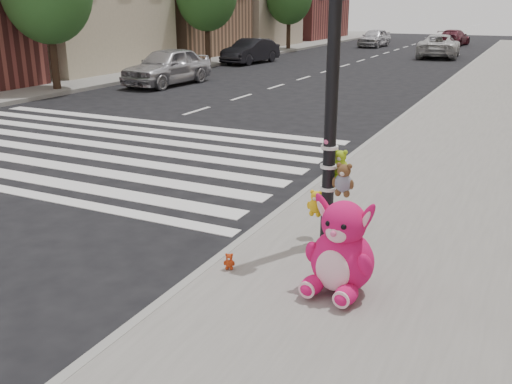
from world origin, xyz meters
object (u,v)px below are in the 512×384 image
Objects in this scene: signal_pole at (333,121)px; red_teddy at (229,261)px; car_dark_far at (251,51)px; car_silver_far at (167,66)px; car_white_near at (439,46)px; pink_bunny at (341,253)px.

signal_pole is 2.16m from red_teddy.
car_dark_far is at bearing 95.43° from red_teddy.
signal_pole is 17.04m from car_silver_far.
red_teddy is at bearing -50.09° from car_silver_far.
car_dark_far is (-12.18, 22.01, -1.11)m from signal_pole.
signal_pole reaches higher than car_dark_far.
car_white_near is (-3.45, 30.27, -1.08)m from signal_pole.
signal_pole is at bearing -54.16° from car_dark_far.
car_silver_far is 19.22m from car_white_near.
pink_bunny is (0.57, -1.25, -1.18)m from signal_pole.
signal_pole is 1.00× the size of car_dark_far.
pink_bunny is at bearing -17.82° from red_teddy.
signal_pole is 19.27× the size of red_teddy.
car_silver_far is at bearing -77.67° from car_dark_far.
car_silver_far is 1.09× the size of car_dark_far.
signal_pole is 0.81× the size of car_white_near.
red_teddy is at bearing 90.09° from car_white_near.
pink_bunny is 1.40m from red_teddy.
car_dark_far is (-0.89, 9.28, -0.08)m from car_silver_far.
car_dark_far reaches higher than red_teddy.
car_dark_far is (-11.39, 23.32, 0.42)m from red_teddy.
car_white_near is (7.84, 17.55, -0.06)m from car_silver_far.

